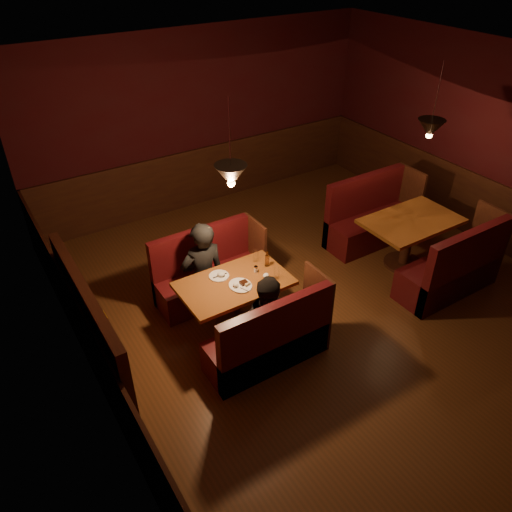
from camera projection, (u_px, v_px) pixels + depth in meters
room at (320, 243)px, 5.83m from camera, size 6.02×7.02×2.92m
main_table at (235, 292)px, 5.89m from camera, size 1.29×0.79×0.91m
main_bench_far at (209, 276)px, 6.54m from camera, size 1.42×0.51×0.97m
main_bench_near at (271, 343)px, 5.51m from camera, size 1.42×0.51×0.97m
second_table at (409, 232)px, 6.98m from camera, size 1.33×0.85×0.75m
second_bench_far at (370, 221)px, 7.68m from camera, size 1.47×0.55×1.05m
second_bench_near at (453, 272)px, 6.57m from camera, size 1.47×0.55×1.05m
diner_a at (202, 255)px, 6.07m from camera, size 0.60×0.41×1.59m
diner_b at (272, 307)px, 5.42m from camera, size 0.81×0.72×1.40m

